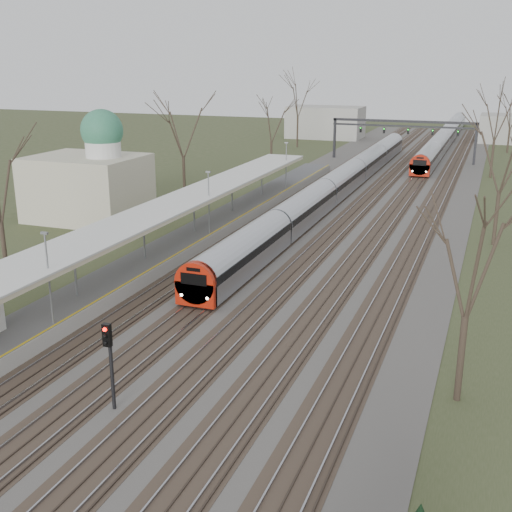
{
  "coord_description": "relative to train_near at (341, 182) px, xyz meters",
  "views": [
    {
      "loc": [
        13.57,
        -11.81,
        14.46
      ],
      "look_at": [
        -0.76,
        26.29,
        2.0
      ],
      "focal_mm": 45.0,
      "sensor_mm": 36.0,
      "label": 1
    }
  ],
  "objects": [
    {
      "name": "train_near",
      "position": [
        0.0,
        0.0,
        0.0
      ],
      "size": [
        2.62,
        75.21,
        3.05
      ],
      "color": "#A5A7AF",
      "rests_on": "ground"
    },
    {
      "name": "signal_gantry",
      "position": [
        2.79,
        27.15,
        3.43
      ],
      "size": [
        21.0,
        0.59,
        6.08
      ],
      "color": "black",
      "rests_on": "ground"
    },
    {
      "name": "tree_west_far",
      "position": [
        -14.5,
        -9.84,
        6.54
      ],
      "size": [
        5.5,
        5.5,
        11.33
      ],
      "color": "#2D231C",
      "rests_on": "ground"
    },
    {
      "name": "tree_east_far",
      "position": [
        16.5,
        -15.84,
        5.81
      ],
      "size": [
        5.0,
        5.0,
        10.3
      ],
      "color": "#2D231C",
      "rests_on": "ground"
    },
    {
      "name": "tree_east_near",
      "position": [
        15.5,
        -42.84,
        5.08
      ],
      "size": [
        4.5,
        4.5,
        9.27
      ],
      "color": "#2D231C",
      "rests_on": "ground"
    },
    {
      "name": "train_far",
      "position": [
        7.0,
        50.7,
        0.0
      ],
      "size": [
        2.62,
        75.21,
        3.05
      ],
      "color": "#A5A7AF",
      "rests_on": "ground"
    },
    {
      "name": "signal_post",
      "position": [
        1.75,
        -48.97,
        1.25
      ],
      "size": [
        0.35,
        0.45,
        4.1
      ],
      "color": "black",
      "rests_on": "ground"
    },
    {
      "name": "dome_building",
      "position": [
        -19.21,
        -19.84,
        2.24
      ],
      "size": [
        10.0,
        8.0,
        10.3
      ],
      "color": "beige",
      "rests_on": "ground"
    },
    {
      "name": "track_bed",
      "position": [
        2.76,
        -2.84,
        -1.42
      ],
      "size": [
        24.0,
        160.0,
        0.22
      ],
      "color": "#474442",
      "rests_on": "ground"
    },
    {
      "name": "canopy",
      "position": [
        -6.55,
        -24.86,
        2.45
      ],
      "size": [
        4.1,
        50.0,
        3.11
      ],
      "color": "slate",
      "rests_on": "platform"
    },
    {
      "name": "platform",
      "position": [
        -6.55,
        -20.34,
        -0.98
      ],
      "size": [
        3.5,
        69.0,
        1.0
      ],
      "primitive_type": "cube",
      "color": "#9E9B93",
      "rests_on": "ground"
    }
  ]
}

